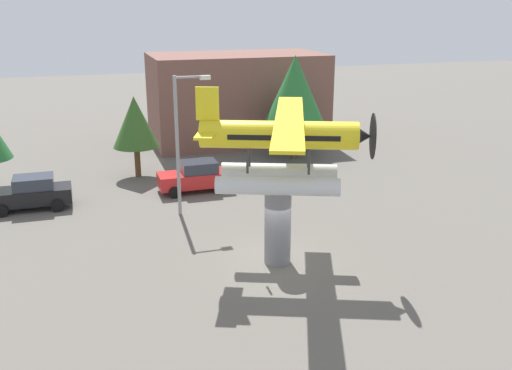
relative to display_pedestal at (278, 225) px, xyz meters
name	(u,v)px	position (x,y,z in m)	size (l,w,h in m)	color
ground_plane	(277,262)	(0.00, 0.00, -1.66)	(140.00, 140.00, 0.00)	#605B54
display_pedestal	(278,225)	(0.00, 0.00, 0.00)	(1.10, 1.10, 3.32)	slate
floatplane_monument	(282,147)	(0.12, -0.05, 3.33)	(7.19, 10.09, 4.00)	silver
car_near_black	(31,193)	(-10.20, 10.08, -0.78)	(4.20, 2.02, 1.76)	black
car_mid_red	(196,176)	(-1.29, 10.44, -0.78)	(4.20, 2.02, 1.76)	red
streetlight_primary	(181,135)	(-2.66, 6.93, 2.50)	(1.84, 0.28, 7.09)	gray
storefront_building	(237,98)	(4.40, 22.00, 1.70)	(13.02, 7.17, 6.72)	brown
tree_east	(135,122)	(-4.18, 14.38, 1.80)	(2.80, 2.80, 5.04)	brown
tree_center_back	(295,92)	(6.71, 15.65, 2.97)	(4.42, 4.42, 7.10)	brown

